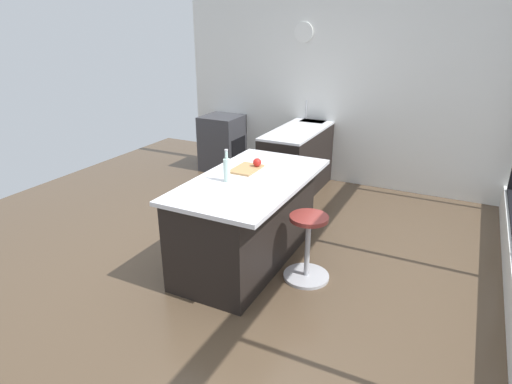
# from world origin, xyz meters

# --- Properties ---
(ground_plane) EXTENTS (7.70, 7.70, 0.00)m
(ground_plane) POSITION_xyz_m (0.00, 0.00, 0.00)
(ground_plane) COLOR brown
(interior_partition_left) EXTENTS (0.15, 4.82, 2.93)m
(interior_partition_left) POSITION_xyz_m (-2.96, -0.00, 1.46)
(interior_partition_left) COLOR silver
(interior_partition_left) RESTS_ON ground_plane
(sink_cabinet) EXTENTS (2.26, 0.60, 1.20)m
(sink_cabinet) POSITION_xyz_m (-2.62, -0.28, 0.47)
(sink_cabinet) COLOR black
(sink_cabinet) RESTS_ON ground_plane
(oven_range) EXTENTS (0.60, 0.61, 0.89)m
(oven_range) POSITION_xyz_m (-2.61, -1.76, 0.44)
(oven_range) COLOR #38383D
(oven_range) RESTS_ON ground_plane
(kitchen_island) EXTENTS (1.81, 0.99, 0.90)m
(kitchen_island) POSITION_xyz_m (-0.20, -0.02, 0.45)
(kitchen_island) COLOR black
(kitchen_island) RESTS_ON ground_plane
(stool_by_window) EXTENTS (0.44, 0.44, 0.65)m
(stool_by_window) POSITION_xyz_m (-0.13, 0.65, 0.31)
(stool_by_window) COLOR #B7B7BC
(stool_by_window) RESTS_ON ground_plane
(cutting_board) EXTENTS (0.36, 0.24, 0.02)m
(cutting_board) POSITION_xyz_m (-0.39, -0.14, 0.91)
(cutting_board) COLOR tan
(cutting_board) RESTS_ON kitchen_island
(apple_red) EXTENTS (0.09, 0.09, 0.09)m
(apple_red) POSITION_xyz_m (-0.49, -0.06, 0.96)
(apple_red) COLOR red
(apple_red) RESTS_ON cutting_board
(water_bottle) EXTENTS (0.06, 0.06, 0.31)m
(water_bottle) POSITION_xyz_m (-0.02, -0.14, 1.02)
(water_bottle) COLOR silver
(water_bottle) RESTS_ON kitchen_island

